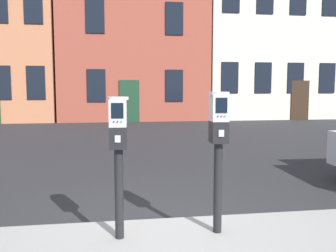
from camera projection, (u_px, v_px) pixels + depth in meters
The scene contains 6 objects.
ground_plane at pixel (166, 236), 4.22m from camera, with size 160.00×160.00×0.00m, color #28282B.
parking_meter_near_kerb at pixel (118, 142), 3.73m from camera, with size 0.23×0.26×1.46m.
parking_meter_twin_adjacent at pixel (219, 137), 3.88m from camera, with size 0.23×0.26×1.51m.
townhouse_brick_corner at pixel (2, 22), 20.24m from camera, with size 6.24×6.84×10.67m.
townhouse_brownstone at pixel (131, 2), 21.15m from camera, with size 7.74×6.76×13.26m.
townhouse_green_painted at pixel (257, 15), 22.37m from camera, with size 7.26×6.84×12.21m.
Camera 1 is at (-0.59, -4.03, 1.69)m, focal length 39.47 mm.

